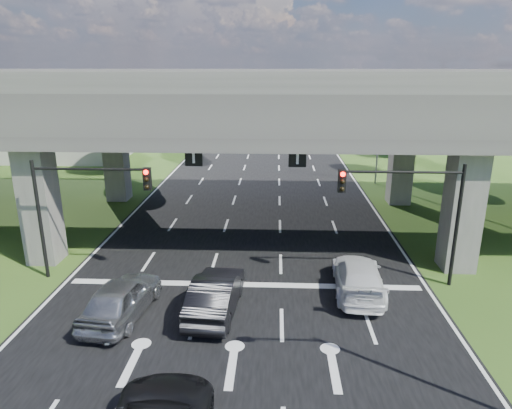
# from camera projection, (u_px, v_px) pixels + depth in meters

# --- Properties ---
(ground) EXTENTS (160.00, 160.00, 0.00)m
(ground) POSITION_uv_depth(u_px,v_px,m) (238.00, 324.00, 18.87)
(ground) COLOR #284415
(ground) RESTS_ON ground
(road) EXTENTS (18.00, 120.00, 0.03)m
(road) POSITION_uv_depth(u_px,v_px,m) (251.00, 237.00, 28.42)
(road) COLOR black
(road) RESTS_ON ground
(overpass) EXTENTS (80.00, 15.00, 10.00)m
(overpass) POSITION_uv_depth(u_px,v_px,m) (253.00, 105.00, 28.02)
(overpass) COLOR #3A3734
(overpass) RESTS_ON ground
(warehouse) EXTENTS (20.00, 10.00, 4.00)m
(warehouse) POSITION_uv_depth(u_px,v_px,m) (39.00, 140.00, 52.82)
(warehouse) COLOR #9E9E99
(warehouse) RESTS_ON ground
(signal_right) EXTENTS (5.76, 0.54, 6.00)m
(signal_right) POSITION_uv_depth(u_px,v_px,m) (413.00, 202.00, 21.08)
(signal_right) COLOR black
(signal_right) RESTS_ON ground
(signal_left) EXTENTS (5.76, 0.54, 6.00)m
(signal_left) POSITION_uv_depth(u_px,v_px,m) (81.00, 198.00, 21.74)
(signal_left) COLOR black
(signal_left) RESTS_ON ground
(streetlight_far) EXTENTS (3.38, 0.25, 10.00)m
(streetlight_far) POSITION_uv_depth(u_px,v_px,m) (376.00, 118.00, 39.66)
(streetlight_far) COLOR gray
(streetlight_far) RESTS_ON ground
(streetlight_beyond) EXTENTS (3.38, 0.25, 10.00)m
(streetlight_beyond) POSITION_uv_depth(u_px,v_px,m) (348.00, 104.00, 54.94)
(streetlight_beyond) COLOR gray
(streetlight_beyond) RESTS_ON ground
(tree_left_near) EXTENTS (4.50, 4.50, 7.80)m
(tree_left_near) POSITION_uv_depth(u_px,v_px,m) (113.00, 126.00, 42.89)
(tree_left_near) COLOR black
(tree_left_near) RESTS_ON ground
(tree_left_mid) EXTENTS (3.91, 3.90, 6.76)m
(tree_left_mid) POSITION_uv_depth(u_px,v_px,m) (111.00, 122.00, 50.85)
(tree_left_mid) COLOR black
(tree_left_mid) RESTS_ON ground
(tree_left_far) EXTENTS (4.80, 4.80, 8.32)m
(tree_left_far) POSITION_uv_depth(u_px,v_px,m) (163.00, 107.00, 58.04)
(tree_left_far) COLOR black
(tree_left_far) RESTS_ON ground
(tree_right_near) EXTENTS (4.20, 4.20, 7.28)m
(tree_right_near) POSITION_uv_depth(u_px,v_px,m) (397.00, 128.00, 43.75)
(tree_right_near) COLOR black
(tree_right_near) RESTS_ON ground
(tree_right_mid) EXTENTS (3.91, 3.90, 6.76)m
(tree_right_mid) POSITION_uv_depth(u_px,v_px,m) (406.00, 122.00, 51.36)
(tree_right_mid) COLOR black
(tree_right_mid) RESTS_ON ground
(tree_right_far) EXTENTS (4.50, 4.50, 7.80)m
(tree_right_far) POSITION_uv_depth(u_px,v_px,m) (358.00, 109.00, 58.98)
(tree_right_far) COLOR black
(tree_right_far) RESTS_ON ground
(car_silver) EXTENTS (2.60, 5.22, 1.71)m
(car_silver) POSITION_uv_depth(u_px,v_px,m) (121.00, 298.00, 19.17)
(car_silver) COLOR #9B9DA2
(car_silver) RESTS_ON road
(car_dark) EXTENTS (2.14, 5.24, 1.69)m
(car_dark) POSITION_uv_depth(u_px,v_px,m) (216.00, 294.00, 19.53)
(car_dark) COLOR black
(car_dark) RESTS_ON road
(car_white) EXTENTS (2.52, 5.49, 1.56)m
(car_white) POSITION_uv_depth(u_px,v_px,m) (358.00, 277.00, 21.27)
(car_white) COLOR silver
(car_white) RESTS_ON road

